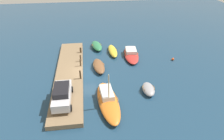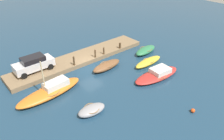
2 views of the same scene
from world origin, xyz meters
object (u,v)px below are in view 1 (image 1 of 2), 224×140
at_px(rowboat_yellow, 113,51).
at_px(mooring_post_mid_east, 80,63).
at_px(rowboat_green, 97,46).
at_px(mooring_post_west, 81,50).
at_px(rowboat_brown, 99,66).
at_px(marker_buoy, 173,59).
at_px(mooring_post_east, 80,75).
at_px(parked_car, 62,94).
at_px(sailboat_orange, 108,100).
at_px(motorboat_red, 131,54).
at_px(dinghy_grey, 148,89).
at_px(mooring_post_mid_west, 80,58).

height_order(rowboat_yellow, mooring_post_mid_east, mooring_post_mid_east).
height_order(rowboat_green, mooring_post_west, mooring_post_west).
distance_m(rowboat_brown, marker_buoy, 10.79).
xyz_separation_m(rowboat_yellow, mooring_post_east, (7.40, -4.85, 0.71)).
relative_size(rowboat_brown, mooring_post_east, 3.82).
xyz_separation_m(mooring_post_east, parked_car, (4.00, -1.75, 0.35)).
bearing_deg(marker_buoy, rowboat_green, -117.86).
relative_size(mooring_post_west, marker_buoy, 1.99).
bearing_deg(marker_buoy, rowboat_yellow, -113.00).
xyz_separation_m(sailboat_orange, marker_buoy, (-8.27, 10.34, -0.29)).
relative_size(motorboat_red, mooring_post_west, 8.10).
height_order(mooring_post_mid_east, mooring_post_east, mooring_post_east).
distance_m(dinghy_grey, mooring_post_mid_west, 10.49).
distance_m(motorboat_red, parked_car, 13.60).
distance_m(rowboat_yellow, rowboat_green, 3.12).
height_order(rowboat_yellow, parked_car, parked_car).
bearing_deg(rowboat_yellow, dinghy_grey, 12.49).
bearing_deg(marker_buoy, mooring_post_east, -73.52).
xyz_separation_m(rowboat_yellow, parked_car, (11.40, -6.60, 1.06)).
bearing_deg(mooring_post_east, rowboat_green, 165.06).
height_order(rowboat_brown, rowboat_yellow, rowboat_brown).
distance_m(rowboat_brown, rowboat_yellow, 5.12).
height_order(sailboat_orange, mooring_post_mid_east, sailboat_orange).
bearing_deg(motorboat_red, parked_car, -37.31).
distance_m(motorboat_red, mooring_post_east, 9.57).
bearing_deg(mooring_post_west, rowboat_brown, 29.36).
bearing_deg(dinghy_grey, mooring_post_west, -138.06).
bearing_deg(rowboat_green, rowboat_brown, -9.46).
height_order(motorboat_red, rowboat_yellow, motorboat_red).
height_order(rowboat_brown, dinghy_grey, rowboat_brown).
bearing_deg(rowboat_yellow, parked_car, -31.96).
xyz_separation_m(motorboat_red, mooring_post_east, (5.98, -7.44, 0.68)).
bearing_deg(dinghy_grey, mooring_post_east, -106.01).
relative_size(sailboat_orange, rowboat_yellow, 1.59).
distance_m(dinghy_grey, rowboat_green, 13.36).
relative_size(mooring_post_mid_west, mooring_post_mid_east, 0.91).
bearing_deg(parked_car, rowboat_yellow, 149.85).
distance_m(mooring_post_mid_west, marker_buoy, 13.16).
distance_m(rowboat_brown, rowboat_green, 6.57).
bearing_deg(mooring_post_west, rowboat_yellow, 92.96).
xyz_separation_m(rowboat_brown, parked_car, (6.91, -4.13, 1.01)).
height_order(mooring_post_west, mooring_post_mid_east, mooring_post_mid_east).
xyz_separation_m(mooring_post_mid_west, parked_car, (8.39, -1.75, 0.43)).
xyz_separation_m(mooring_post_mid_east, mooring_post_east, (3.04, 0.00, 0.04)).
relative_size(sailboat_orange, mooring_post_mid_east, 6.92).
relative_size(sailboat_orange, parked_car, 1.62).
bearing_deg(marker_buoy, mooring_post_mid_west, -92.21).
bearing_deg(dinghy_grey, mooring_post_mid_east, -123.22).
relative_size(dinghy_grey, rowboat_green, 0.67).
height_order(sailboat_orange, mooring_post_west, sailboat_orange).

